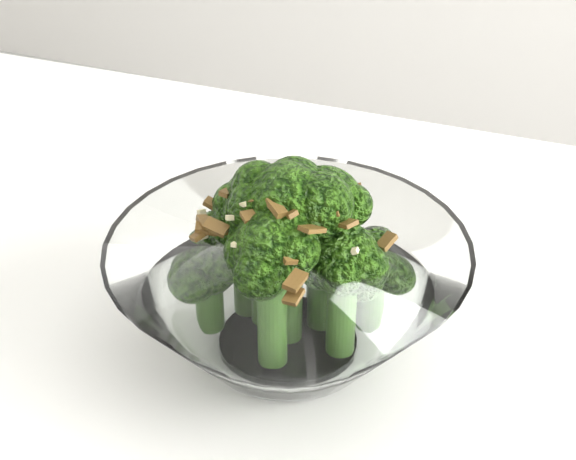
% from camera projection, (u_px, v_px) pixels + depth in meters
% --- Properties ---
extents(broccoli_dish, '(0.22, 0.22, 0.14)m').
position_uv_depth(broccoli_dish, '(288.00, 283.00, 0.54)').
color(broccoli_dish, white).
rests_on(broccoli_dish, table).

